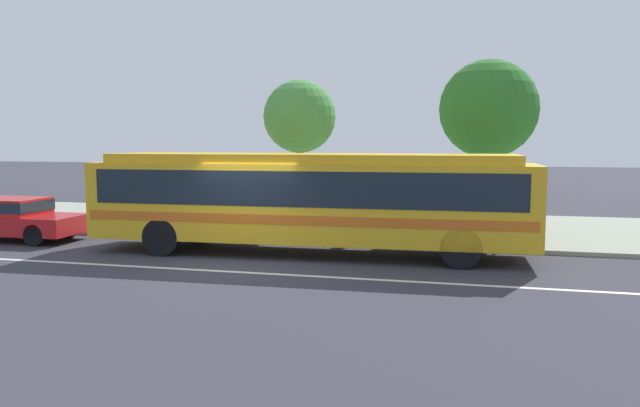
% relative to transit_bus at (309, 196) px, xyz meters
% --- Properties ---
extents(ground_plane, '(120.00, 120.00, 0.00)m').
position_rel_transit_bus_xyz_m(ground_plane, '(-1.29, -1.82, -1.57)').
color(ground_plane, '#35343E').
extents(sidewalk_slab, '(60.00, 8.00, 0.12)m').
position_rel_transit_bus_xyz_m(sidewalk_slab, '(-1.29, 5.35, -1.51)').
color(sidewalk_slab, '#989C87').
rests_on(sidewalk_slab, ground_plane).
extents(lane_stripe_center, '(56.00, 0.16, 0.01)m').
position_rel_transit_bus_xyz_m(lane_stripe_center, '(-1.29, -2.62, -1.57)').
color(lane_stripe_center, silver).
rests_on(lane_stripe_center, ground_plane).
extents(transit_bus, '(11.78, 2.84, 2.69)m').
position_rel_transit_bus_xyz_m(transit_bus, '(0.00, 0.00, 0.00)').
color(transit_bus, gold).
rests_on(transit_bus, ground_plane).
extents(sedan_behind_bus, '(4.67, 1.87, 1.29)m').
position_rel_transit_bus_xyz_m(sedan_behind_bus, '(-9.66, 0.01, -0.85)').
color(sedan_behind_bus, red).
rests_on(sedan_behind_bus, ground_plane).
extents(pedestrian_waiting_near_sign, '(0.39, 0.39, 1.68)m').
position_rel_transit_bus_xyz_m(pedestrian_waiting_near_sign, '(1.19, 2.47, -0.47)').
color(pedestrian_waiting_near_sign, '#373D2C').
rests_on(pedestrian_waiting_near_sign, sidewalk_slab).
extents(pedestrian_walking_along_curb, '(0.43, 0.43, 1.73)m').
position_rel_transit_bus_xyz_m(pedestrian_walking_along_curb, '(-1.94, 1.78, -0.43)').
color(pedestrian_walking_along_curb, olive).
rests_on(pedestrian_walking_along_curb, sidewalk_slab).
extents(bus_stop_sign, '(0.08, 0.44, 2.54)m').
position_rel_transit_bus_xyz_m(bus_stop_sign, '(5.20, 1.97, 0.17)').
color(bus_stop_sign, gray).
rests_on(bus_stop_sign, sidewalk_slab).
extents(street_tree_near_stop, '(2.42, 2.42, 4.93)m').
position_rel_transit_bus_xyz_m(street_tree_near_stop, '(-1.41, 4.10, 2.24)').
color(street_tree_near_stop, brown).
rests_on(street_tree_near_stop, sidewalk_slab).
extents(street_tree_mid_block, '(3.12, 3.12, 5.48)m').
position_rel_transit_bus_xyz_m(street_tree_mid_block, '(4.69, 4.59, 2.43)').
color(street_tree_mid_block, brown).
rests_on(street_tree_mid_block, sidewalk_slab).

